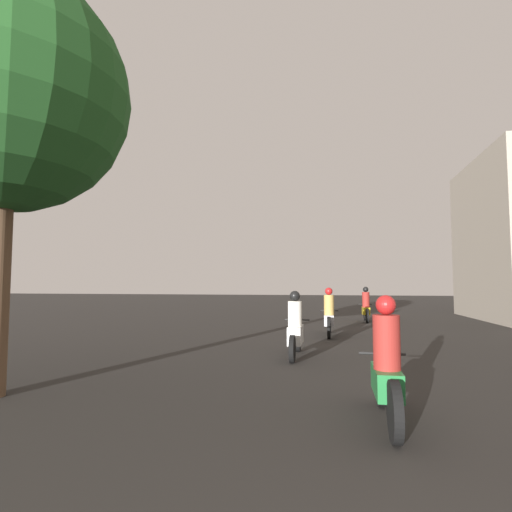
# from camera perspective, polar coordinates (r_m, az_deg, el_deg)

# --- Properties ---
(motorcycle_green) EXTENTS (0.60, 1.96, 1.54)m
(motorcycle_green) POSITION_cam_1_polar(r_m,az_deg,el_deg) (5.31, 18.16, -15.36)
(motorcycle_green) COLOR black
(motorcycle_green) RESTS_ON ground_plane
(motorcycle_white) EXTENTS (0.60, 2.04, 1.52)m
(motorcycle_white) POSITION_cam_1_polar(r_m,az_deg,el_deg) (9.41, 5.64, -10.50)
(motorcycle_white) COLOR black
(motorcycle_white) RESTS_ON ground_plane
(motorcycle_silver) EXTENTS (0.60, 2.16, 1.56)m
(motorcycle_silver) POSITION_cam_1_polar(r_m,az_deg,el_deg) (13.28, 10.40, -8.49)
(motorcycle_silver) COLOR black
(motorcycle_silver) RESTS_ON ground_plane
(motorcycle_yellow) EXTENTS (0.60, 1.93, 1.55)m
(motorcycle_yellow) POSITION_cam_1_polar(r_m,az_deg,el_deg) (18.54, 15.43, -7.14)
(motorcycle_yellow) COLOR black
(motorcycle_yellow) RESTS_ON ground_plane
(street_tree) EXTENTS (3.78, 3.78, 6.58)m
(street_tree) POSITION_cam_1_polar(r_m,az_deg,el_deg) (7.83, -32.18, 19.06)
(street_tree) COLOR brown
(street_tree) RESTS_ON ground_plane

